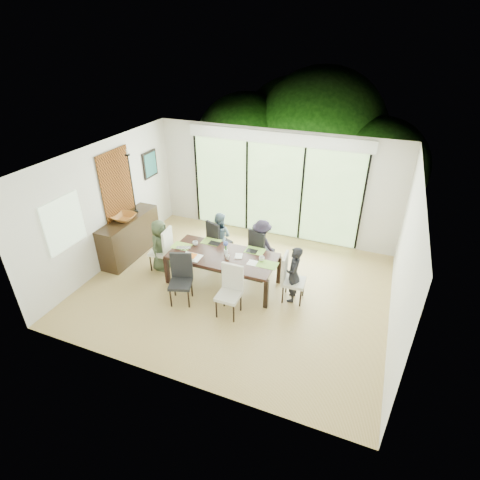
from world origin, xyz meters
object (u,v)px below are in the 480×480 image
at_px(cup_b, 227,257).
at_px(laptop, 183,249).
at_px(chair_near_left, 180,280).
at_px(person_left_end, 160,245).
at_px(cup_a, 195,243).
at_px(sideboard, 130,237).
at_px(person_far_left, 220,237).
at_px(cup_c, 262,259).
at_px(person_far_right, 262,245).
at_px(chair_far_right, 262,248).
at_px(person_right_end, 294,275).
at_px(chair_left_end, 160,248).
at_px(vase, 226,252).
at_px(chair_far_left, 220,239).
at_px(table_top, 223,256).
at_px(chair_near_right, 228,292).
at_px(chair_right_end, 294,278).
at_px(bowl, 124,217).

bearing_deg(cup_b, laptop, -180.00).
xyz_separation_m(chair_near_left, person_left_end, (-0.98, 0.87, 0.09)).
bearing_deg(cup_a, sideboard, 177.47).
bearing_deg(person_far_left, sideboard, 24.52).
relative_size(person_far_left, cup_c, 10.40).
bearing_deg(person_far_right, sideboard, 25.26).
xyz_separation_m(chair_far_right, person_right_end, (0.93, -0.85, 0.09)).
xyz_separation_m(chair_left_end, vase, (1.55, 0.05, 0.24)).
relative_size(chair_left_end, chair_far_left, 1.00).
bearing_deg(sideboard, cup_c, -2.24).
distance_m(person_far_left, cup_c, 1.45).
xyz_separation_m(person_right_end, cup_a, (-2.18, 0.15, 0.14)).
xyz_separation_m(person_right_end, vase, (-1.43, 0.05, 0.15)).
xyz_separation_m(table_top, laptop, (-0.85, -0.10, 0.04)).
bearing_deg(cup_a, chair_far_right, 29.25).
xyz_separation_m(person_far_left, laptop, (-0.40, -0.93, 0.11)).
distance_m(person_left_end, laptop, 0.65).
xyz_separation_m(chair_near_left, cup_b, (0.65, 0.77, 0.22)).
relative_size(vase, cup_b, 1.20).
bearing_deg(cup_a, chair_near_left, -78.91).
xyz_separation_m(person_far_right, laptop, (-1.40, -0.93, 0.11)).
bearing_deg(table_top, chair_near_right, -60.11).
xyz_separation_m(chair_left_end, person_far_left, (1.05, 0.83, 0.09)).
relative_size(chair_right_end, cup_a, 8.87).
height_order(table_top, chair_near_left, chair_near_left).
xyz_separation_m(chair_near_left, person_far_right, (1.05, 1.70, 0.09)).
xyz_separation_m(person_left_end, cup_c, (2.28, 0.10, 0.14)).
distance_m(chair_left_end, laptop, 0.69).
relative_size(chair_near_left, sideboard, 0.59).
bearing_deg(table_top, chair_far_right, 57.09).
height_order(chair_near_right, cup_c, chair_near_right).
bearing_deg(sideboard, person_left_end, -13.14).
bearing_deg(person_left_end, chair_near_right, -110.54).
bearing_deg(sideboard, bowl, -90.00).
bearing_deg(bowl, chair_far_right, 13.52).
relative_size(person_far_right, laptop, 3.91).
height_order(table_top, person_far_right, person_far_right).
distance_m(table_top, chair_near_right, 1.02).
bearing_deg(person_left_end, chair_near_left, -128.42).
bearing_deg(chair_left_end, cup_b, 80.16).
distance_m(person_right_end, cup_c, 0.70).
height_order(table_top, chair_right_end, chair_right_end).
xyz_separation_m(chair_far_left, sideboard, (-2.00, -0.62, -0.02)).
bearing_deg(person_left_end, laptop, -95.84).
bearing_deg(vase, sideboard, 175.95).
distance_m(chair_right_end, chair_far_left, 2.13).
distance_m(chair_far_left, cup_a, 0.78).
distance_m(laptop, cup_b, 1.00).
bearing_deg(chair_near_left, chair_right_end, 5.30).
bearing_deg(chair_far_left, person_left_end, 63.55).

